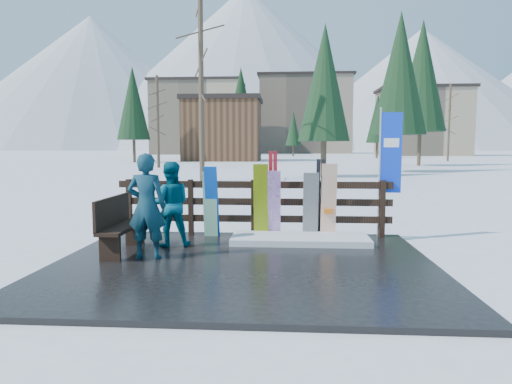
# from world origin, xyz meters

# --- Properties ---
(ground) EXTENTS (700.00, 700.00, 0.00)m
(ground) POSITION_xyz_m (0.00, 0.00, 0.00)
(ground) COLOR white
(ground) RESTS_ON ground
(deck) EXTENTS (6.00, 5.00, 0.08)m
(deck) POSITION_xyz_m (0.00, 0.00, 0.04)
(deck) COLOR black
(deck) RESTS_ON ground
(fence) EXTENTS (5.60, 0.10, 1.15)m
(fence) POSITION_xyz_m (0.00, 2.20, 0.74)
(fence) COLOR black
(fence) RESTS_ON deck
(snow_patch) EXTENTS (2.61, 1.00, 0.12)m
(snow_patch) POSITION_xyz_m (0.93, 1.60, 0.14)
(snow_patch) COLOR white
(snow_patch) RESTS_ON deck
(bench) EXTENTS (0.41, 1.50, 0.97)m
(bench) POSITION_xyz_m (-2.20, 0.51, 0.60)
(bench) COLOR black
(bench) RESTS_ON deck
(snowboard_0) EXTENTS (0.26, 0.41, 1.44)m
(snowboard_0) POSITION_xyz_m (-0.82, 1.98, 0.80)
(snowboard_0) COLOR blue
(snowboard_0) RESTS_ON deck
(snowboard_1) EXTENTS (0.28, 0.22, 1.33)m
(snowboard_1) POSITION_xyz_m (-0.86, 1.98, 0.75)
(snowboard_1) COLOR white
(snowboard_1) RESTS_ON deck
(snowboard_2) EXTENTS (0.29, 0.29, 1.49)m
(snowboard_2) POSITION_xyz_m (0.16, 1.98, 0.82)
(snowboard_2) COLOR #CFFC03
(snowboard_2) RESTS_ON deck
(snowboard_3) EXTENTS (0.25, 0.37, 1.36)m
(snowboard_3) POSITION_xyz_m (0.43, 1.98, 0.76)
(snowboard_3) COLOR white
(snowboard_3) RESTS_ON deck
(snowboard_4) EXTENTS (0.30, 0.24, 1.32)m
(snowboard_4) POSITION_xyz_m (1.15, 1.98, 0.74)
(snowboard_4) COLOR black
(snowboard_4) RESTS_ON deck
(snowboard_5) EXTENTS (0.30, 0.26, 1.49)m
(snowboard_5) POSITION_xyz_m (1.50, 1.98, 0.83)
(snowboard_5) COLOR white
(snowboard_5) RESTS_ON deck
(ski_pair_a) EXTENTS (0.16, 0.19, 1.73)m
(ski_pair_a) POSITION_xyz_m (0.40, 2.05, 0.95)
(ski_pair_a) COLOR maroon
(ski_pair_a) RESTS_ON deck
(ski_pair_b) EXTENTS (0.17, 0.29, 1.58)m
(ski_pair_b) POSITION_xyz_m (1.34, 2.05, 0.87)
(ski_pair_b) COLOR black
(ski_pair_b) RESTS_ON deck
(rental_flag) EXTENTS (0.45, 0.04, 2.60)m
(rental_flag) POSITION_xyz_m (2.70, 2.25, 1.69)
(rental_flag) COLOR silver
(rental_flag) RESTS_ON deck
(person_front) EXTENTS (0.64, 0.42, 1.72)m
(person_front) POSITION_xyz_m (-1.59, 0.16, 0.94)
(person_front) COLOR #155159
(person_front) RESTS_ON deck
(person_back) EXTENTS (0.88, 0.76, 1.56)m
(person_back) POSITION_xyz_m (-1.45, 1.10, 0.86)
(person_back) COLOR #05546C
(person_back) RESTS_ON deck
(resort_buildings) EXTENTS (73.00, 87.60, 22.60)m
(resort_buildings) POSITION_xyz_m (1.03, 115.41, 9.81)
(resort_buildings) COLOR tan
(resort_buildings) RESTS_ON ground
(trees) EXTENTS (42.13, 68.68, 13.69)m
(trees) POSITION_xyz_m (3.31, 48.63, 5.87)
(trees) COLOR #382B1E
(trees) RESTS_ON ground
(mountains) EXTENTS (520.00, 260.00, 120.00)m
(mountains) POSITION_xyz_m (-10.50, 328.41, 50.20)
(mountains) COLOR white
(mountains) RESTS_ON ground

